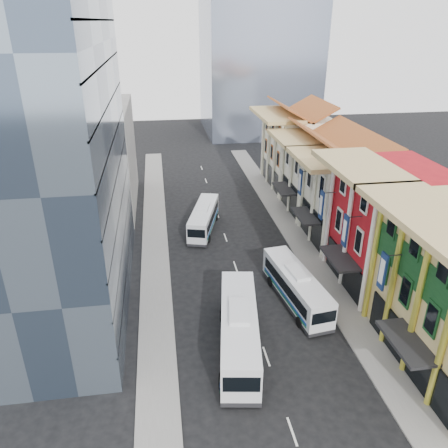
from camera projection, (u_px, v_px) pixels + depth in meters
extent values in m
plane|color=black|center=(297.00, 445.00, 27.12)|extent=(200.00, 200.00, 0.00)
cube|color=slate|center=(312.00, 260.00, 47.95)|extent=(3.00, 90.00, 0.15)
cube|color=slate|center=(156.00, 272.00, 45.64)|extent=(3.00, 90.00, 0.15)
cube|color=#AA1319|center=(389.00, 227.00, 41.71)|extent=(8.00, 10.00, 12.00)
cube|color=white|center=(348.00, 200.00, 50.65)|extent=(8.00, 9.00, 10.00)
cube|color=white|center=(321.00, 176.00, 58.71)|extent=(8.00, 9.00, 10.00)
cube|color=white|center=(298.00, 151.00, 67.91)|extent=(8.00, 12.00, 11.00)
cube|color=#3F4E64|center=(38.00, 142.00, 35.48)|extent=(12.00, 26.00, 30.00)
cube|color=gray|center=(95.00, 157.00, 59.61)|extent=(10.00, 18.00, 14.00)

